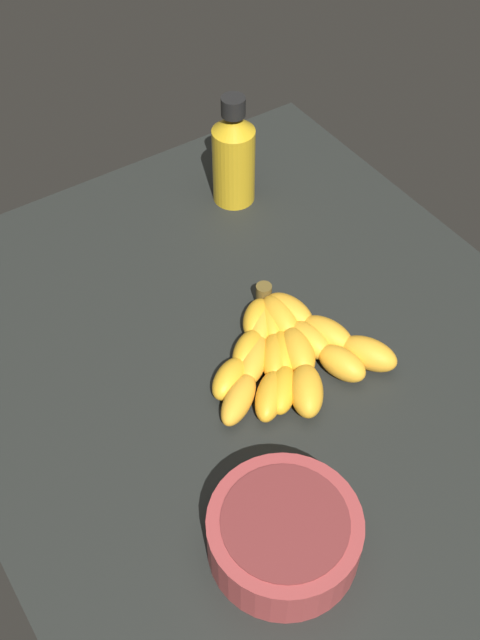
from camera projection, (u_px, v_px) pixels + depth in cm
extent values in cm
cube|color=black|center=(255.00, 368.00, 93.82)|extent=(82.09, 70.43, 4.82)
ellipsoid|color=gold|center=(257.00, 318.00, 93.74)|extent=(6.54, 6.67, 3.25)
ellipsoid|color=gold|center=(246.00, 348.00, 90.65)|extent=(6.26, 6.82, 3.25)
ellipsoid|color=gold|center=(230.00, 379.00, 87.68)|extent=(5.90, 6.90, 3.25)
ellipsoid|color=gold|center=(261.00, 322.00, 93.41)|extent=(7.65, 7.02, 3.09)
ellipsoid|color=gold|center=(254.00, 360.00, 89.58)|extent=(7.27, 7.47, 3.09)
ellipsoid|color=gold|center=(239.00, 399.00, 85.88)|extent=(6.75, 7.78, 3.09)
ellipsoid|color=gold|center=(270.00, 321.00, 93.50)|extent=(7.67, 5.73, 3.15)
ellipsoid|color=gold|center=(275.00, 357.00, 89.82)|extent=(7.53, 6.61, 3.15)
ellipsoid|color=gold|center=(270.00, 396.00, 86.16)|extent=(7.12, 7.23, 3.15)
ellipsoid|color=gold|center=(274.00, 320.00, 93.67)|extent=(7.28, 4.98, 3.14)
ellipsoid|color=gold|center=(283.00, 353.00, 90.23)|extent=(7.32, 6.04, 3.14)
ellipsoid|color=gold|center=(282.00, 389.00, 86.74)|extent=(7.02, 6.80, 3.14)
ellipsoid|color=gold|center=(280.00, 318.00, 93.50)|extent=(7.54, 4.68, 3.74)
ellipsoid|color=gold|center=(298.00, 352.00, 89.98)|extent=(7.95, 5.96, 3.74)
ellipsoid|color=gold|center=(306.00, 390.00, 86.27)|extent=(8.00, 6.97, 3.74)
ellipsoid|color=gold|center=(282.00, 315.00, 93.95)|extent=(6.30, 3.55, 3.51)
ellipsoid|color=gold|center=(309.00, 340.00, 91.31)|extent=(6.69, 4.32, 3.51)
ellipsoid|color=gold|center=(342.00, 363.00, 88.98)|extent=(7.00, 5.08, 3.51)
ellipsoid|color=gold|center=(289.00, 312.00, 94.13)|extent=(7.60, 5.14, 3.72)
ellipsoid|color=gold|center=(326.00, 334.00, 91.77)|extent=(7.81, 5.88, 3.72)
ellipsoid|color=gold|center=(369.00, 354.00, 89.79)|extent=(7.89, 6.52, 3.72)
cylinder|color=brown|center=(264.00, 295.00, 96.14)|extent=(2.00, 2.00, 3.00)
cylinder|color=gold|center=(234.00, 165.00, 107.16)|extent=(5.96, 5.96, 11.36)
cone|color=gold|center=(233.00, 123.00, 101.98)|extent=(5.96, 5.96, 2.44)
cylinder|color=black|center=(233.00, 106.00, 100.11)|extent=(3.25, 3.25, 2.57)
cylinder|color=#993838|center=(284.00, 535.00, 73.90)|extent=(14.90, 14.90, 5.47)
cylinder|color=maroon|center=(284.00, 533.00, 73.60)|extent=(12.22, 12.22, 4.93)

